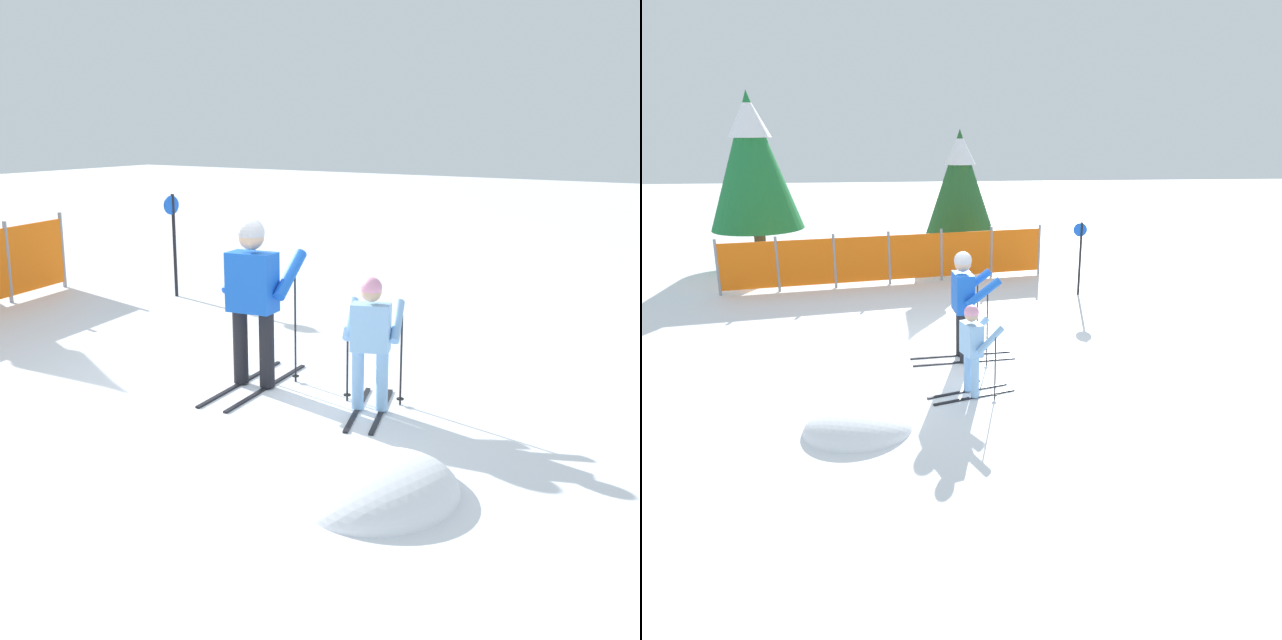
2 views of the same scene
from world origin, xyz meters
The scene contains 5 objects.
ground_plane centered at (0.00, 0.00, 0.00)m, with size 60.00×60.00×0.00m, color white.
skier_adult centered at (0.14, -0.21, 1.01)m, with size 1.62×0.76×1.69m.
skier_child centered at (0.12, -1.53, 0.74)m, with size 1.20×0.68×1.25m.
trail_marker centered at (2.89, 3.34, 0.95)m, with size 0.28×0.05×1.54m.
snow_mound centered at (-1.34, -2.42, 0.00)m, with size 1.29×1.10×0.52m, color white.
Camera 1 is at (-6.03, -4.85, 2.60)m, focal length 45.00 mm.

